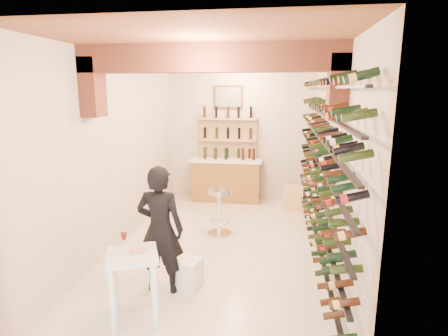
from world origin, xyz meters
name	(u,v)px	position (x,y,z in m)	size (l,w,h in m)	color
ground	(221,245)	(0.00, 0.00, 0.00)	(6.00, 6.00, 0.00)	beige
room_shell	(219,115)	(0.00, -0.26, 2.25)	(3.52, 6.02, 3.21)	beige
wine_rack	(317,160)	(1.53, 0.00, 1.55)	(0.32, 5.70, 2.56)	black
back_counter	(226,179)	(-0.30, 2.65, 0.53)	(1.70, 0.62, 1.29)	olive
back_shelving	(228,151)	(-0.30, 2.89, 1.17)	(1.40, 0.31, 2.73)	tan
tasting_table	(133,265)	(-0.68, -2.17, 0.67)	(0.73, 0.73, 0.98)	white
white_stool	(188,273)	(-0.23, -1.41, 0.20)	(0.32, 0.32, 0.40)	white
person	(160,229)	(-0.56, -1.51, 0.85)	(0.62, 0.41, 1.70)	black
chrome_barstool	(219,209)	(-0.11, 0.49, 0.50)	(0.45, 0.45, 0.86)	silver
crate_lower	(294,203)	(1.29, 2.20, 0.14)	(0.46, 0.32, 0.28)	#E1B77B
crate_upper	(294,192)	(1.29, 2.20, 0.41)	(0.44, 0.30, 0.26)	#E1B77B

